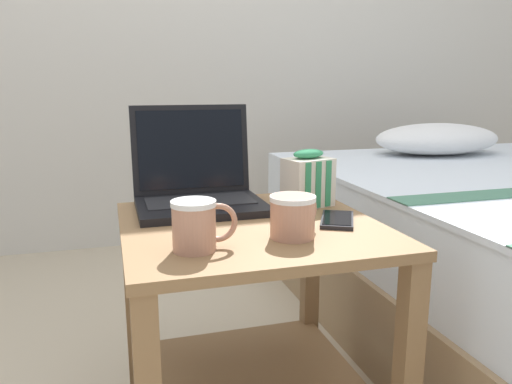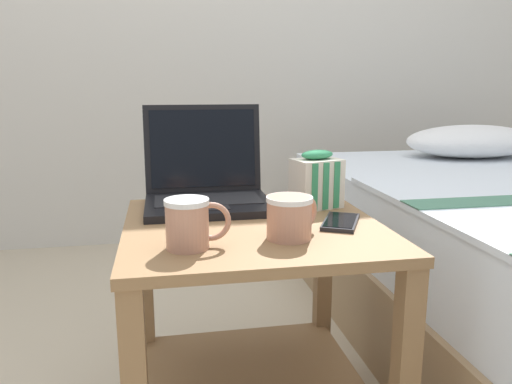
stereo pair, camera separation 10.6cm
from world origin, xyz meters
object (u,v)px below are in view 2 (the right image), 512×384
object	(u,v)px
snack_bag	(317,181)
cell_phone	(341,222)
laptop	(207,185)
mug_front_left	(189,221)
mug_front_right	(290,215)

from	to	relation	value
snack_bag	cell_phone	world-z (taller)	snack_bag
laptop	cell_phone	xyz separation A→B (m)	(0.28, -0.24, -0.05)
snack_bag	mug_front_left	bearing A→B (deg)	-141.53
mug_front_left	mug_front_right	world-z (taller)	mug_front_left
mug_front_left	snack_bag	size ratio (longest dim) A/B	0.86
mug_front_left	mug_front_right	distance (m)	0.20
laptop	mug_front_left	distance (m)	0.35
mug_front_right	cell_phone	world-z (taller)	mug_front_right
mug_front_right	mug_front_left	bearing A→B (deg)	-173.02
mug_front_right	snack_bag	bearing A→B (deg)	61.55
mug_front_right	snack_bag	world-z (taller)	snack_bag
laptop	snack_bag	distance (m)	0.28
laptop	mug_front_left	world-z (taller)	laptop
mug_front_left	laptop	bearing A→B (deg)	79.42
laptop	cell_phone	bearing A→B (deg)	-40.67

